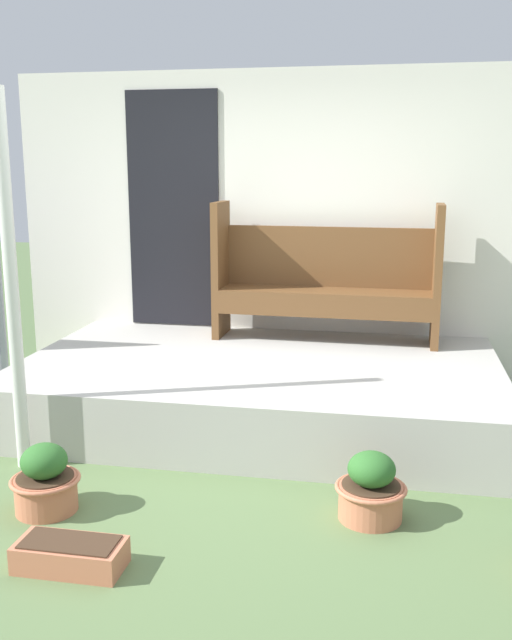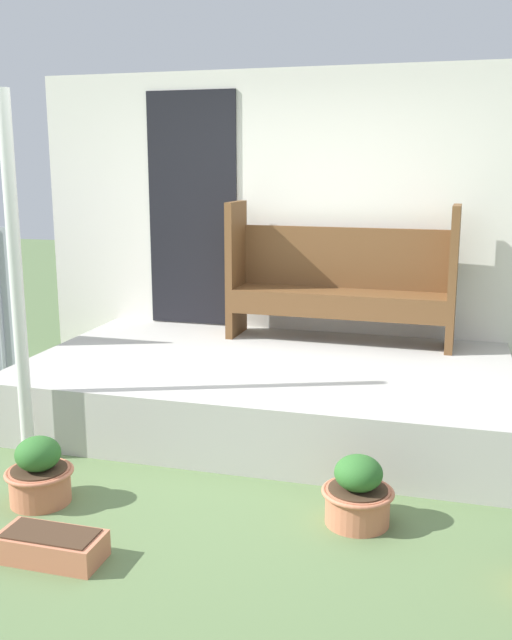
{
  "view_description": "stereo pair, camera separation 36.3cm",
  "coord_description": "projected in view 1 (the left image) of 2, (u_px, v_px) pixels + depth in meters",
  "views": [
    {
      "loc": [
        0.94,
        -3.89,
        1.83
      ],
      "look_at": [
        0.13,
        0.36,
        0.89
      ],
      "focal_mm": 40.0,
      "sensor_mm": 36.0,
      "label": 1
    },
    {
      "loc": [
        1.29,
        -3.81,
        1.83
      ],
      "look_at": [
        0.13,
        0.36,
        0.89
      ],
      "focal_mm": 40.0,
      "sensor_mm": 36.0,
      "label": 2
    }
  ],
  "objects": [
    {
      "name": "support_post",
      "position": [
        12.0,
        286.0,
        4.19
      ],
      "size": [
        0.08,
        0.08,
        2.26
      ],
      "color": "silver",
      "rests_on": "ground_plane"
    },
    {
      "name": "bench",
      "position": [
        326.0,
        275.0,
        5.73
      ],
      "size": [
        1.8,
        0.44,
        1.1
      ],
      "rotation": [
        0.0,
        0.0,
        -0.02
      ],
      "color": "brown",
      "rests_on": "porch_slab"
    },
    {
      "name": "porch_slab",
      "position": [
        260.0,
        389.0,
        5.23
      ],
      "size": [
        3.44,
        2.06,
        0.44
      ],
      "color": "#B2AFA8",
      "rests_on": "ground_plane"
    },
    {
      "name": "ground_plane",
      "position": [
        224.0,
        475.0,
        4.29
      ],
      "size": [
        24.0,
        24.0,
        0.0
      ],
      "primitive_type": "plane",
      "color": "#5B7547"
    },
    {
      "name": "flower_pot_middle",
      "position": [
        45.0,
        482.0,
        3.82
      ],
      "size": [
        0.37,
        0.37,
        0.38
      ],
      "color": "#C67251",
      "rests_on": "ground_plane"
    },
    {
      "name": "planter_box_rect",
      "position": [
        70.0,
        555.0,
        3.29
      ],
      "size": [
        0.5,
        0.23,
        0.14
      ],
      "color": "#C67251",
      "rests_on": "ground_plane"
    },
    {
      "name": "flower_pot_right",
      "position": [
        371.0,
        490.0,
        3.73
      ],
      "size": [
        0.38,
        0.38,
        0.37
      ],
      "color": "#C67251",
      "rests_on": "ground_plane"
    },
    {
      "name": "house_wall",
      "position": [
        278.0,
        228.0,
        6.03
      ],
      "size": [
        4.64,
        0.08,
        2.6
      ],
      "color": "white",
      "rests_on": "ground_plane"
    }
  ]
}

